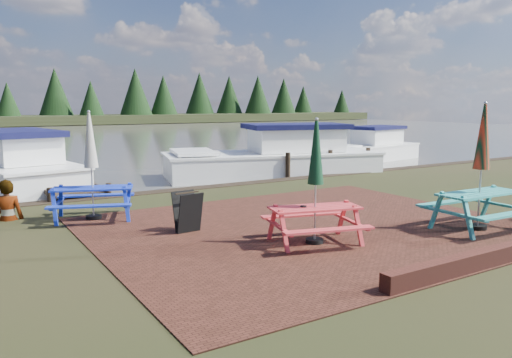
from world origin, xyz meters
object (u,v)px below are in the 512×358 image
at_px(chalkboard, 188,212).
at_px(picnic_table_red, 315,201).
at_px(picnic_table_teal, 480,186).
at_px(boat_jetty, 15,169).
at_px(boat_near, 277,160).
at_px(picnic_table_blue, 92,182).
at_px(boat_far, 370,150).
at_px(jetty, 53,177).
at_px(person, 5,180).

bearing_deg(chalkboard, picnic_table_red, -54.88).
distance_m(picnic_table_teal, boat_jetty, 14.64).
xyz_separation_m(picnic_table_teal, chalkboard, (-5.35, 3.04, -0.50)).
bearing_deg(boat_near, picnic_table_red, 164.76).
distance_m(picnic_table_red, picnic_table_blue, 5.31).
height_order(picnic_table_teal, boat_far, picnic_table_teal).
distance_m(picnic_table_teal, picnic_table_blue, 8.56).
distance_m(picnic_table_teal, boat_near, 10.08).
bearing_deg(boat_near, jetty, 88.57).
xyz_separation_m(boat_far, person, (-17.13, -5.81, 0.57)).
distance_m(jetty, person, 6.40).
height_order(picnic_table_teal, boat_jetty, picnic_table_teal).
bearing_deg(picnic_table_blue, person, 171.48).
height_order(picnic_table_red, boat_far, picnic_table_red).
distance_m(boat_near, boat_far, 7.45).
relative_size(picnic_table_blue, person, 1.33).
bearing_deg(jetty, picnic_table_teal, -62.36).
bearing_deg(boat_far, picnic_table_teal, 134.35).
distance_m(picnic_table_red, boat_near, 10.37).
relative_size(picnic_table_teal, picnic_table_blue, 1.08).
bearing_deg(picnic_table_teal, jetty, 119.96).
distance_m(chalkboard, person, 4.48).
bearing_deg(jetty, chalkboard, -83.36).
relative_size(chalkboard, boat_near, 0.10).
distance_m(boat_jetty, boat_far, 16.30).
height_order(picnic_table_teal, chalkboard, picnic_table_teal).
bearing_deg(jetty, boat_jetty, 169.08).
bearing_deg(picnic_table_blue, boat_jetty, 117.56).
relative_size(picnic_table_teal, boat_jetty, 0.34).
bearing_deg(boat_near, picnic_table_teal, -174.09).
height_order(picnic_table_red, person, picnic_table_red).
bearing_deg(boat_far, chalkboard, 112.84).
bearing_deg(chalkboard, jetty, 91.84).
xyz_separation_m(chalkboard, person, (-3.08, 3.21, 0.50)).
bearing_deg(chalkboard, person, 129.04).
bearing_deg(person, boat_jetty, -85.12).
xyz_separation_m(chalkboard, jetty, (-1.07, 9.23, -0.33)).
height_order(boat_jetty, boat_near, boat_near).
bearing_deg(boat_jetty, boat_near, -25.32).
distance_m(jetty, boat_jetty, 1.24).
bearing_deg(boat_jetty, jetty, -20.67).
bearing_deg(picnic_table_blue, chalkboard, -38.00).
bearing_deg(picnic_table_red, boat_jetty, 124.35).
bearing_deg(boat_far, picnic_table_red, 122.09).
bearing_deg(boat_near, chalkboard, 149.80).
bearing_deg(boat_far, jetty, 79.33).
height_order(picnic_table_blue, person, picnic_table_blue).
relative_size(picnic_table_blue, boat_jetty, 0.31).
xyz_separation_m(picnic_table_blue, boat_near, (8.29, 4.65, -0.39)).
bearing_deg(person, picnic_table_red, 144.89).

